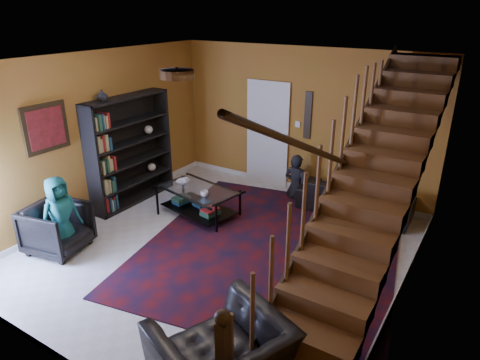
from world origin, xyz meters
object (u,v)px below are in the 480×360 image
object	(u,v)px
sofa	(355,198)
coffee_table	(198,200)
bookshelf	(131,152)
armchair_left	(57,228)
armchair_right	(222,360)

from	to	relation	value
sofa	coffee_table	world-z (taller)	sofa
bookshelf	sofa	bearing A→B (deg)	24.48
armchair_left	coffee_table	xyz separation A→B (m)	(1.08, 2.06, -0.07)
bookshelf	armchair_left	distance (m)	2.05
coffee_table	armchair_right	bearing A→B (deg)	-49.27
armchair_left	coffee_table	size ratio (longest dim) A/B	0.56
coffee_table	armchair_left	bearing A→B (deg)	-117.67
sofa	armchair_right	size ratio (longest dim) A/B	1.66
armchair_right	coffee_table	size ratio (longest dim) A/B	0.81
armchair_left	armchair_right	xyz separation A→B (m)	(3.55, -0.81, 0.01)
bookshelf	armchair_right	world-z (taller)	bookshelf
bookshelf	coffee_table	xyz separation A→B (m)	(1.43, 0.12, -0.67)
sofa	armchair_left	world-z (taller)	armchair_left
sofa	armchair_right	distance (m)	4.45
armchair_right	coffee_table	bearing A→B (deg)	-117.43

